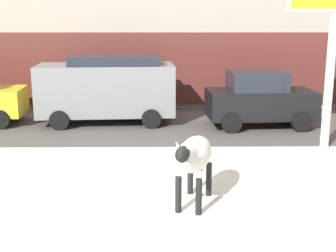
{
  "coord_description": "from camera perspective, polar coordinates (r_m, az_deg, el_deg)",
  "views": [
    {
      "loc": [
        0.36,
        -8.15,
        3.61
      ],
      "look_at": [
        0.49,
        2.38,
        1.1
      ],
      "focal_mm": 49.34,
      "sensor_mm": 36.0,
      "label": 1
    }
  ],
  "objects": [
    {
      "name": "ground_plane",
      "position": [
        8.92,
        -3.02,
        -10.49
      ],
      "size": [
        120.0,
        120.0,
        0.0
      ],
      "primitive_type": "plane",
      "color": "silver"
    },
    {
      "name": "car_grey_van",
      "position": [
        15.98,
        -7.53,
        4.77
      ],
      "size": [
        4.71,
        2.34,
        2.32
      ],
      "color": "slate",
      "rests_on": "ground"
    },
    {
      "name": "cow_holstein",
      "position": [
        8.9,
        3.15,
        -3.69
      ],
      "size": [
        0.98,
        1.93,
        1.54
      ],
      "color": "silver",
      "rests_on": "ground"
    },
    {
      "name": "car_black_hatchback",
      "position": [
        15.66,
        11.22,
        3.28
      ],
      "size": [
        3.6,
        2.1,
        1.86
      ],
      "color": "black",
      "rests_on": "ground"
    },
    {
      "name": "road_strip",
      "position": [
        15.8,
        -2.01,
        0.21
      ],
      "size": [
        60.0,
        5.6,
        0.01
      ],
      "primitive_type": "cube",
      "color": "#514F4C",
      "rests_on": "ground"
    }
  ]
}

